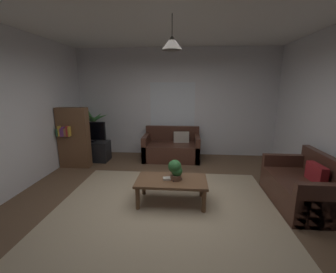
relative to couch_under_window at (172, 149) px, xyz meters
The scene contains 16 objects.
floor 2.27m from the couch_under_window, 88.40° to the right, with size 5.31×5.45×0.02m, color brown.
rug 2.47m from the couch_under_window, 88.53° to the right, with size 3.45×3.00×0.01m, color tan.
wall_back 1.25m from the couch_under_window, 82.81° to the left, with size 5.43×0.06×2.84m, color silver.
ceiling 3.43m from the couch_under_window, 88.40° to the right, with size 5.31×5.45×0.02m, color white.
window_pane 1.18m from the couch_under_window, 91.91° to the left, with size 1.19×0.01×1.20m, color white.
couch_under_window is the anchor object (origin of this frame).
couch_right_side 3.09m from the couch_under_window, 43.28° to the right, with size 0.81×1.38×0.82m.
coffee_table 2.23m from the couch_under_window, 86.34° to the right, with size 1.13×0.62×0.40m.
book_on_table_0 2.23m from the couch_under_window, 87.89° to the right, with size 0.15×0.10×0.03m, color beige.
remote_on_table_0 2.26m from the couch_under_window, 84.14° to the right, with size 0.05×0.16×0.02m, color black.
potted_plant_on_table 2.24m from the couch_under_window, 84.67° to the right, with size 0.23×0.21×0.32m.
tv_stand 2.06m from the couch_under_window, behind, with size 0.90×0.44×0.50m, color black.
tv 2.12m from the couch_under_window, behind, with size 0.81×0.16×0.51m.
potted_palm_corner 2.15m from the couch_under_window, behind, with size 0.81×0.73×1.37m.
bookshelf_corner 2.39m from the couch_under_window, 161.31° to the right, with size 0.70×0.31×1.40m.
pendant_lamp 3.13m from the couch_under_window, 86.34° to the right, with size 0.29×0.29×0.47m.
Camera 1 is at (0.30, -3.32, 1.88)m, focal length 23.88 mm.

